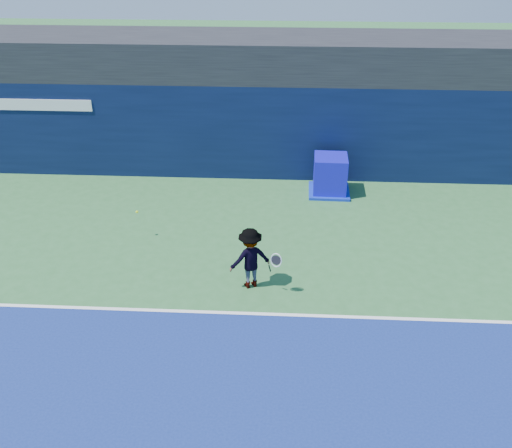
# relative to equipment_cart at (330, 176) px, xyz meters

# --- Properties ---
(ground) EXTENTS (80.00, 80.00, 0.00)m
(ground) POSITION_rel_equipment_cart_xyz_m (-2.60, -9.15, -0.54)
(ground) COLOR #2D6533
(ground) RESTS_ON ground
(baseline) EXTENTS (24.00, 0.10, 0.01)m
(baseline) POSITION_rel_equipment_cart_xyz_m (-2.60, -6.15, -0.53)
(baseline) COLOR white
(baseline) RESTS_ON ground
(stadium_band) EXTENTS (36.00, 3.00, 1.20)m
(stadium_band) POSITION_rel_equipment_cart_xyz_m (-2.60, 2.35, 3.06)
(stadium_band) COLOR black
(stadium_band) RESTS_ON back_wall_assembly
(back_wall_assembly) EXTENTS (36.00, 1.03, 3.00)m
(back_wall_assembly) POSITION_rel_equipment_cart_xyz_m (-2.61, 1.35, 0.96)
(back_wall_assembly) COLOR black
(back_wall_assembly) RESTS_ON ground
(equipment_cart) EXTENTS (1.26, 1.26, 1.18)m
(equipment_cart) POSITION_rel_equipment_cart_xyz_m (0.00, 0.00, 0.00)
(equipment_cart) COLOR #120DB7
(equipment_cart) RESTS_ON ground
(tennis_player) EXTENTS (1.27, 0.88, 1.48)m
(tennis_player) POSITION_rel_equipment_cart_xyz_m (-2.10, -5.08, 0.20)
(tennis_player) COLOR silver
(tennis_player) RESTS_ON ground
(tennis_ball) EXTENTS (0.07, 0.07, 0.07)m
(tennis_ball) POSITION_rel_equipment_cart_xyz_m (-5.18, -3.04, 0.23)
(tennis_ball) COLOR #C2DB18
(tennis_ball) RESTS_ON ground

